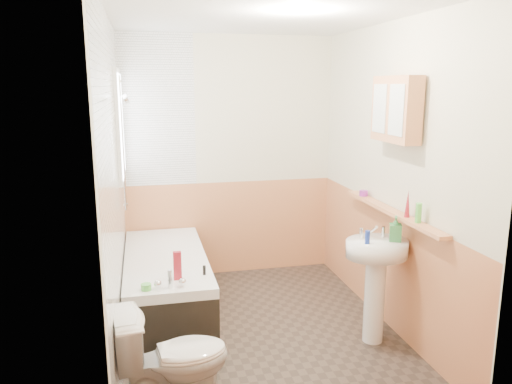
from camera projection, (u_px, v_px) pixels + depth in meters
floor at (260, 331)px, 4.14m from camera, size 2.80×2.80×0.00m
ceiling at (261, 15)px, 3.62m from camera, size 2.80×2.80×0.00m
wall_back at (229, 158)px, 5.22m from camera, size 2.20×0.02×2.50m
wall_front at (325, 235)px, 2.54m from camera, size 2.20×0.02×2.50m
wall_left at (112, 190)px, 3.64m from camera, size 0.02×2.80×2.50m
wall_right at (391, 178)px, 4.12m from camera, size 0.02×2.80×2.50m
wainscot_right at (383, 264)px, 4.27m from camera, size 0.01×2.80×1.00m
wainscot_front at (319, 366)px, 2.71m from camera, size 2.20×0.01×1.00m
wainscot_back at (230, 228)px, 5.36m from camera, size 2.20×0.01×1.00m
tile_cladding_left at (116, 190)px, 3.64m from camera, size 0.01×2.80×2.50m
tile_return_back at (157, 111)px, 4.94m from camera, size 0.75×0.01×1.50m
window at (121, 125)px, 4.47m from camera, size 0.03×0.79×0.99m
bathtub at (166, 283)px, 4.43m from camera, size 0.70×1.67×0.67m
shower_riser at (123, 133)px, 4.33m from camera, size 0.10×0.08×1.18m
toilet at (173, 360)px, 3.07m from camera, size 0.74×0.47×0.68m
sink at (376, 270)px, 3.87m from camera, size 0.49×0.39×0.94m
pine_shelf at (391, 211)px, 4.00m from camera, size 0.10×1.50×0.03m
medicine_cabinet at (396, 109)px, 3.79m from camera, size 0.14×0.55×0.50m
foam_can at (419, 213)px, 3.60m from camera, size 0.05×0.05×0.15m
green_bottle at (408, 204)px, 3.74m from camera, size 0.05×0.05×0.21m
black_jar at (364, 193)px, 4.48m from camera, size 0.09×0.09×0.05m
soap_bottle at (395, 235)px, 3.80m from camera, size 0.16×0.21×0.09m
clear_bottle at (367, 237)px, 3.73m from camera, size 0.04×0.04×0.10m
blue_gel at (177, 266)px, 3.82m from camera, size 0.06×0.04×0.22m
cream_jar at (146, 287)px, 3.64m from camera, size 0.09×0.09×0.05m
orange_bottle at (204, 270)px, 3.93m from camera, size 0.03×0.03×0.07m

